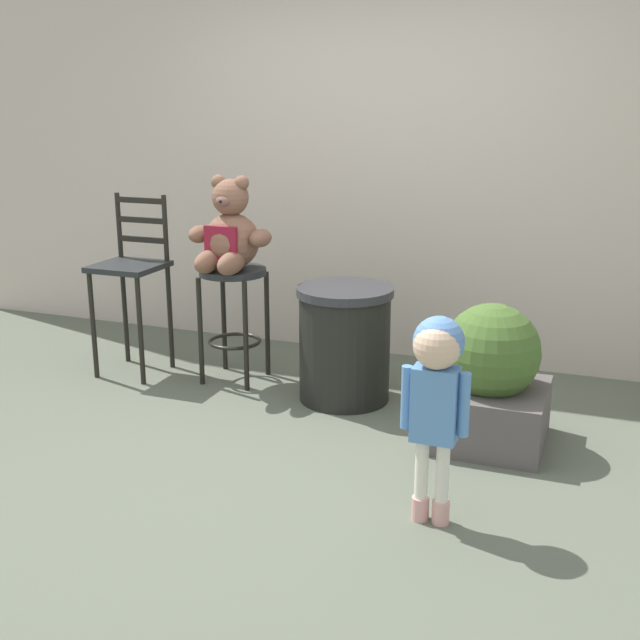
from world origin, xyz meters
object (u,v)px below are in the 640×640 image
(child_walking, at_px, (436,376))
(trash_bin, at_px, (345,343))
(bar_stool_with_teddy, at_px, (234,300))
(teddy_bear, at_px, (229,235))
(planter_with_shrub, at_px, (489,381))
(bar_chair_empty, at_px, (132,274))

(child_walking, bearing_deg, trash_bin, -81.63)
(bar_stool_with_teddy, bearing_deg, teddy_bear, -90.00)
(bar_stool_with_teddy, relative_size, teddy_bear, 1.27)
(planter_with_shrub, bearing_deg, bar_stool_with_teddy, 166.90)
(bar_stool_with_teddy, xyz_separation_m, bar_chair_empty, (-0.68, -0.09, 0.13))
(child_walking, xyz_separation_m, trash_bin, (-0.82, 1.22, -0.31))
(bar_stool_with_teddy, bearing_deg, bar_chair_empty, -172.89)
(bar_stool_with_teddy, bearing_deg, planter_with_shrub, -13.10)
(teddy_bear, xyz_separation_m, planter_with_shrub, (1.67, -0.36, -0.60))
(bar_stool_with_teddy, xyz_separation_m, child_walking, (1.59, -1.30, 0.13))
(bar_stool_with_teddy, relative_size, child_walking, 0.81)
(teddy_bear, height_order, planter_with_shrub, teddy_bear)
(bar_chair_empty, height_order, planter_with_shrub, bar_chair_empty)
(bar_stool_with_teddy, xyz_separation_m, trash_bin, (0.77, -0.08, -0.18))
(trash_bin, xyz_separation_m, bar_chair_empty, (-1.45, -0.01, 0.31))
(child_walking, relative_size, planter_with_shrub, 1.21)
(trash_bin, distance_m, bar_chair_empty, 1.48)
(bar_stool_with_teddy, distance_m, trash_bin, 0.79)
(teddy_bear, bearing_deg, trash_bin, -3.62)
(child_walking, height_order, trash_bin, child_walking)
(teddy_bear, bearing_deg, bar_chair_empty, -175.14)
(child_walking, xyz_separation_m, planter_with_shrub, (0.09, 0.91, -0.32))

